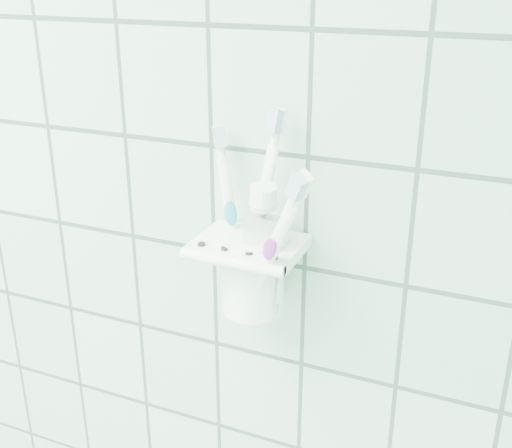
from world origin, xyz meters
TOP-DOWN VIEW (x-y plane):
  - holder_bracket at (0.64, 1.15)m, footprint 0.11×0.10m
  - cup at (0.65, 1.16)m, footprint 0.08×0.08m
  - toothbrush_pink at (0.63, 1.16)m, footprint 0.05×0.04m
  - toothbrush_blue at (0.64, 1.15)m, footprint 0.04×0.04m
  - toothbrush_orange at (0.64, 1.15)m, footprint 0.09×0.08m
  - toothpaste_tube at (0.66, 1.15)m, footprint 0.05×0.03m

SIDE VIEW (x-z plane):
  - cup at x=0.65m, z-range 1.21..1.30m
  - holder_bracket at x=0.64m, z-range 1.27..1.31m
  - toothpaste_tube at x=0.66m, z-range 1.23..1.38m
  - toothbrush_pink at x=0.63m, z-range 1.22..1.42m
  - toothbrush_orange at x=0.64m, z-range 1.22..1.44m
  - toothbrush_blue at x=0.64m, z-range 1.22..1.44m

